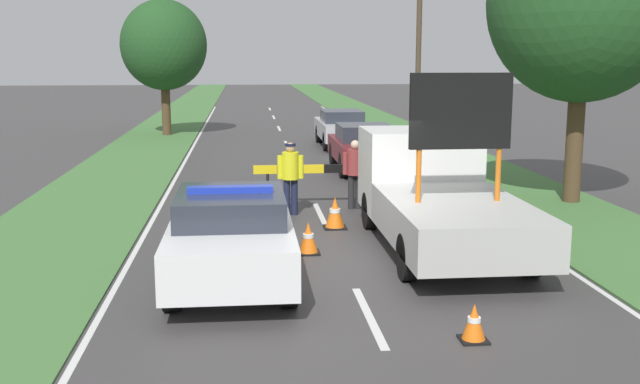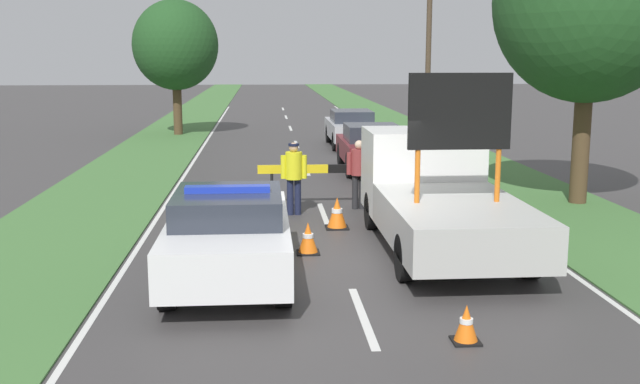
{
  "view_description": "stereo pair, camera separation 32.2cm",
  "coord_description": "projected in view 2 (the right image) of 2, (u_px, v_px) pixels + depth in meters",
  "views": [
    {
      "loc": [
        -1.66,
        -12.38,
        3.57
      ],
      "look_at": [
        -0.32,
        0.98,
        1.1
      ],
      "focal_mm": 42.0,
      "sensor_mm": 36.0,
      "label": 1
    },
    {
      "loc": [
        -1.34,
        -12.41,
        3.57
      ],
      "look_at": [
        -0.32,
        0.98,
        1.1
      ],
      "focal_mm": 42.0,
      "sensor_mm": 36.0,
      "label": 2
    }
  ],
  "objects": [
    {
      "name": "ground_plane",
      "position": [
        343.0,
        265.0,
        12.92
      ],
      "size": [
        160.0,
        160.0,
        0.0
      ],
      "primitive_type": "plane",
      "color": "#3D3A3A"
    },
    {
      "name": "lane_markings",
      "position": [
        305.0,
        167.0,
        24.09
      ],
      "size": [
        7.54,
        57.8,
        0.01
      ],
      "color": "silver",
      "rests_on": "ground"
    },
    {
      "name": "grass_verge_left",
      "position": [
        167.0,
        139.0,
        32.12
      ],
      "size": [
        3.3,
        120.0,
        0.03
      ],
      "color": "#427038",
      "rests_on": "ground"
    },
    {
      "name": "grass_verge_right",
      "position": [
        418.0,
        137.0,
        32.94
      ],
      "size": [
        3.3,
        120.0,
        0.03
      ],
      "color": "#427038",
      "rests_on": "ground"
    },
    {
      "name": "police_car",
      "position": [
        229.0,
        233.0,
        11.92
      ],
      "size": [
        1.9,
        4.57,
        1.55
      ],
      "rotation": [
        0.0,
        0.0,
        0.02
      ],
      "color": "white",
      "rests_on": "ground"
    },
    {
      "name": "work_truck",
      "position": [
        437.0,
        194.0,
        14.06
      ],
      "size": [
        2.28,
        5.76,
        3.28
      ],
      "rotation": [
        0.0,
        0.0,
        3.15
      ],
      "color": "white",
      "rests_on": "ground"
    },
    {
      "name": "road_barrier",
      "position": [
        328.0,
        171.0,
        17.79
      ],
      "size": [
        3.34,
        0.08,
        1.0
      ],
      "rotation": [
        0.0,
        0.0,
        0.03
      ],
      "color": "black",
      "rests_on": "ground"
    },
    {
      "name": "police_officer",
      "position": [
        294.0,
        172.0,
        16.78
      ],
      "size": [
        0.59,
        0.38,
        1.64
      ],
      "rotation": [
        0.0,
        0.0,
        2.91
      ],
      "color": "#191E38",
      "rests_on": "ground"
    },
    {
      "name": "pedestrian_civilian",
      "position": [
        359.0,
        169.0,
        17.43
      ],
      "size": [
        0.58,
        0.37,
        1.62
      ],
      "rotation": [
        0.0,
        0.0,
        -0.15
      ],
      "color": "#232326",
      "rests_on": "ground"
    },
    {
      "name": "traffic_cone_near_police",
      "position": [
        466.0,
        324.0,
        9.38
      ],
      "size": [
        0.35,
        0.35,
        0.49
      ],
      "color": "black",
      "rests_on": "ground"
    },
    {
      "name": "traffic_cone_centre_front",
      "position": [
        308.0,
        238.0,
        13.6
      ],
      "size": [
        0.42,
        0.42,
        0.58
      ],
      "color": "black",
      "rests_on": "ground"
    },
    {
      "name": "traffic_cone_near_truck",
      "position": [
        374.0,
        183.0,
        19.14
      ],
      "size": [
        0.51,
        0.51,
        0.71
      ],
      "color": "black",
      "rests_on": "ground"
    },
    {
      "name": "traffic_cone_behind_barrier",
      "position": [
        337.0,
        213.0,
        15.58
      ],
      "size": [
        0.48,
        0.48,
        0.66
      ],
      "color": "black",
      "rests_on": "ground"
    },
    {
      "name": "queued_car_wagon_maroon",
      "position": [
        371.0,
        147.0,
        23.12
      ],
      "size": [
        1.82,
        3.99,
        1.46
      ],
      "rotation": [
        0.0,
        0.0,
        3.14
      ],
      "color": "maroon",
      "rests_on": "ground"
    },
    {
      "name": "queued_car_sedan_silver",
      "position": [
        351.0,
        127.0,
        29.47
      ],
      "size": [
        1.73,
        4.57,
        1.43
      ],
      "rotation": [
        0.0,
        0.0,
        3.14
      ],
      "color": "#B2B2B7",
      "rests_on": "ground"
    },
    {
      "name": "roadside_tree_near_left",
      "position": [
        590.0,
        3.0,
        17.35
      ],
      "size": [
        4.46,
        4.46,
        7.12
      ],
      "color": "#4C3823",
      "rests_on": "ground"
    },
    {
      "name": "roadside_tree_near_right",
      "position": [
        175.0,
        45.0,
        33.12
      ],
      "size": [
        3.78,
        3.78,
        5.99
      ],
      "color": "#4C3823",
      "rests_on": "ground"
    },
    {
      "name": "utility_pole",
      "position": [
        429.0,
        31.0,
        27.71
      ],
      "size": [
        1.2,
        0.2,
        8.68
      ],
      "color": "#473828",
      "rests_on": "ground"
    }
  ]
}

